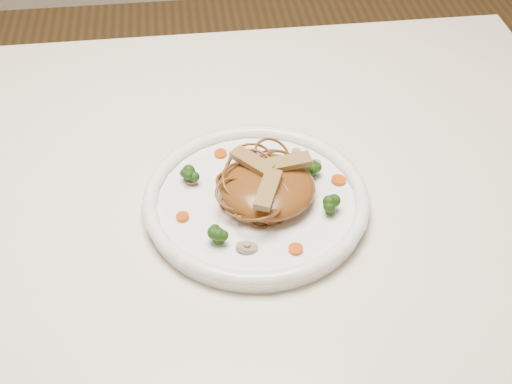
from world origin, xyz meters
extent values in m
cube|color=silver|center=(0.00, 0.00, 0.73)|extent=(1.20, 0.80, 0.04)
cylinder|color=brown|center=(0.54, 0.34, 0.35)|extent=(0.06, 0.06, 0.71)
cylinder|color=white|center=(0.07, -0.07, 0.76)|extent=(0.34, 0.34, 0.02)
ellipsoid|color=brown|center=(0.09, -0.07, 0.79)|extent=(0.14, 0.14, 0.04)
cube|color=#9E7E4A|center=(0.11, -0.06, 0.81)|extent=(0.07, 0.03, 0.01)
cube|color=#9E7E4A|center=(0.07, -0.05, 0.81)|extent=(0.06, 0.06, 0.01)
cube|color=#9E7E4A|center=(0.08, -0.10, 0.81)|extent=(0.05, 0.07, 0.01)
cylinder|color=#C54C07|center=(0.13, 0.00, 0.77)|extent=(0.02, 0.02, 0.00)
cylinder|color=#C54C07|center=(-0.03, -0.09, 0.77)|extent=(0.02, 0.02, 0.00)
cylinder|color=#C54C07|center=(0.19, -0.05, 0.77)|extent=(0.02, 0.02, 0.00)
cylinder|color=#C54C07|center=(0.03, 0.03, 0.77)|extent=(0.02, 0.02, 0.00)
cylinder|color=#C54C07|center=(0.11, -0.17, 0.77)|extent=(0.02, 0.02, 0.00)
cylinder|color=gray|center=(0.05, -0.16, 0.77)|extent=(0.03, 0.03, 0.01)
cylinder|color=gray|center=(0.16, -0.02, 0.77)|extent=(0.03, 0.03, 0.01)
cylinder|color=gray|center=(-0.01, -0.03, 0.77)|extent=(0.03, 0.03, 0.01)
cylinder|color=gray|center=(0.14, 0.01, 0.77)|extent=(0.03, 0.03, 0.01)
camera|label=1|loc=(-0.01, -0.72, 1.39)|focal=47.80mm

